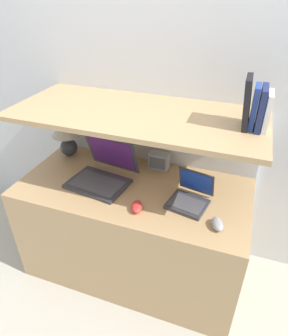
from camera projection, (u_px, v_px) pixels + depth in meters
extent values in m
plane|color=#B2AD9E|center=(116.00, 304.00, 1.96)|extent=(12.00, 12.00, 0.00)
cube|color=silver|center=(155.00, 90.00, 1.92)|extent=(6.00, 0.05, 2.40)
cube|color=tan|center=(134.00, 229.00, 2.04)|extent=(1.43, 0.69, 0.72)
cube|color=silver|center=(152.00, 175.00, 2.22)|extent=(1.43, 0.04, 1.15)
cube|color=tan|center=(136.00, 114.00, 1.67)|extent=(1.43, 0.62, 0.03)
ellipsoid|color=#2D2D33|center=(69.00, 147.00, 2.16)|extent=(0.12, 0.12, 0.12)
cylinder|color=tan|center=(67.00, 137.00, 2.11)|extent=(0.02, 0.02, 0.04)
cone|color=#B2AD99|center=(66.00, 126.00, 2.07)|extent=(0.21, 0.21, 0.13)
cube|color=#333338|center=(98.00, 184.00, 1.86)|extent=(0.39, 0.31, 0.02)
cube|color=#47474C|center=(97.00, 183.00, 1.85)|extent=(0.34, 0.22, 0.00)
cube|color=#333338|center=(112.00, 153.00, 1.92)|extent=(0.36, 0.13, 0.25)
cube|color=#4C1E60|center=(111.00, 153.00, 1.91)|extent=(0.33, 0.12, 0.22)
cube|color=#333338|center=(187.00, 204.00, 1.69)|extent=(0.24, 0.22, 0.02)
cube|color=#47474C|center=(187.00, 203.00, 1.68)|extent=(0.21, 0.16, 0.00)
cube|color=#333338|center=(196.00, 182.00, 1.73)|extent=(0.22, 0.09, 0.16)
cube|color=navy|center=(196.00, 182.00, 1.72)|extent=(0.19, 0.07, 0.14)
ellipsoid|color=red|center=(137.00, 207.00, 1.66)|extent=(0.09, 0.12, 0.04)
ellipsoid|color=#99999E|center=(217.00, 224.00, 1.54)|extent=(0.09, 0.12, 0.04)
cube|color=gray|center=(159.00, 161.00, 2.00)|extent=(0.14, 0.07, 0.12)
cube|color=#59595B|center=(157.00, 163.00, 1.97)|extent=(0.11, 0.00, 0.08)
cube|color=silver|center=(267.00, 111.00, 1.42)|extent=(0.02, 0.14, 0.18)
cube|color=navy|center=(261.00, 108.00, 1.42)|extent=(0.03, 0.16, 0.21)
cube|color=#284293|center=(254.00, 107.00, 1.43)|extent=(0.03, 0.12, 0.21)
cube|color=black|center=(247.00, 103.00, 1.43)|extent=(0.05, 0.16, 0.25)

